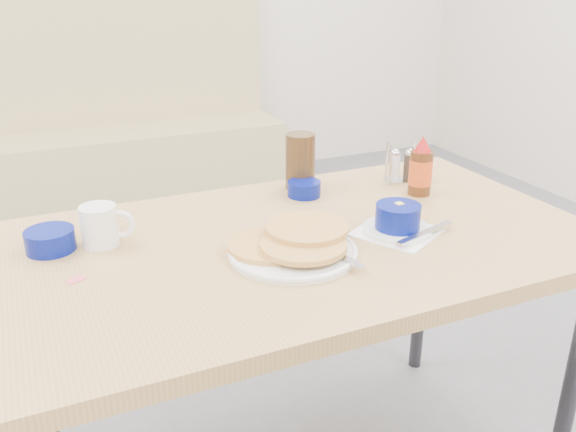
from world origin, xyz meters
name	(u,v)px	position (x,y,z in m)	size (l,w,h in m)	color
booth_bench	(123,143)	(0.00, 2.78, 0.35)	(1.90, 0.56, 1.22)	tan
dining_table	(301,260)	(0.00, 0.25, 0.70)	(1.40, 0.80, 0.76)	tan
pancake_plate	(293,245)	(-0.05, 0.18, 0.78)	(0.29, 0.29, 0.05)	white
coffee_mug	(101,225)	(-0.43, 0.40, 0.81)	(0.12, 0.08, 0.09)	white
grits_setting	(398,221)	(0.22, 0.18, 0.79)	(0.26, 0.24, 0.07)	white
creamer_bowl	(50,240)	(-0.54, 0.42, 0.78)	(0.11, 0.11, 0.05)	#04106C
butter_bowl	(304,189)	(0.13, 0.50, 0.78)	(0.09, 0.09, 0.04)	#04106C
amber_tumbler	(300,161)	(0.15, 0.57, 0.84)	(0.08, 0.08, 0.16)	#3C2713
condiment_caddy	(402,168)	(0.45, 0.50, 0.80)	(0.11, 0.08, 0.12)	silver
syrup_bottle	(421,169)	(0.43, 0.38, 0.83)	(0.06, 0.06, 0.17)	#47230F
sugar_wrapper	(76,280)	(-0.51, 0.25, 0.76)	(0.04, 0.02, 0.00)	#F05061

